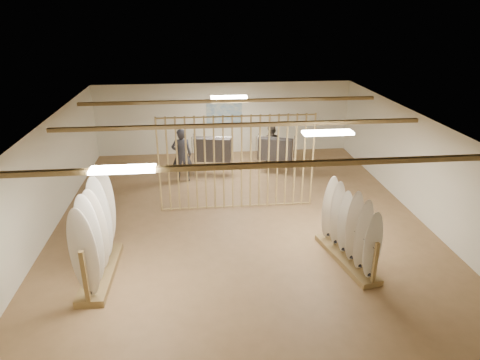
{
  "coord_description": "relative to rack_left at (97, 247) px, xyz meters",
  "views": [
    {
      "loc": [
        -1.11,
        -10.58,
        5.55
      ],
      "look_at": [
        0.0,
        0.0,
        1.2
      ],
      "focal_mm": 32.0,
      "sensor_mm": 36.0,
      "label": 1
    }
  ],
  "objects": [
    {
      "name": "floor",
      "position": [
        3.34,
        2.34,
        -0.73
      ],
      "size": [
        12.0,
        12.0,
        0.0
      ],
      "primitive_type": "plane",
      "color": "olive",
      "rests_on": "ground"
    },
    {
      "name": "ceiling",
      "position": [
        3.34,
        2.34,
        2.07
      ],
      "size": [
        12.0,
        12.0,
        0.0
      ],
      "primitive_type": "plane",
      "rotation": [
        3.14,
        0.0,
        0.0
      ],
      "color": "gray",
      "rests_on": "ground"
    },
    {
      "name": "wall_back",
      "position": [
        3.34,
        8.34,
        0.67
      ],
      "size": [
        12.0,
        0.0,
        12.0
      ],
      "primitive_type": "plane",
      "rotation": [
        1.57,
        0.0,
        0.0
      ],
      "color": "white",
      "rests_on": "ground"
    },
    {
      "name": "wall_front",
      "position": [
        3.34,
        -3.66,
        0.67
      ],
      "size": [
        12.0,
        0.0,
        12.0
      ],
      "primitive_type": "plane",
      "rotation": [
        -1.57,
        0.0,
        0.0
      ],
      "color": "white",
      "rests_on": "ground"
    },
    {
      "name": "wall_left",
      "position": [
        -1.66,
        2.34,
        0.67
      ],
      "size": [
        0.0,
        12.0,
        12.0
      ],
      "primitive_type": "plane",
      "rotation": [
        1.57,
        0.0,
        1.57
      ],
      "color": "white",
      "rests_on": "ground"
    },
    {
      "name": "wall_right",
      "position": [
        8.34,
        2.34,
        0.67
      ],
      "size": [
        0.0,
        12.0,
        12.0
      ],
      "primitive_type": "plane",
      "rotation": [
        1.57,
        0.0,
        -1.57
      ],
      "color": "white",
      "rests_on": "ground"
    },
    {
      "name": "ceiling_slats",
      "position": [
        3.34,
        2.34,
        1.99
      ],
      "size": [
        9.5,
        6.12,
        0.1
      ],
      "primitive_type": "cube",
      "color": "olive",
      "rests_on": "ground"
    },
    {
      "name": "light_panels",
      "position": [
        3.34,
        2.34,
        2.01
      ],
      "size": [
        1.2,
        0.35,
        0.06
      ],
      "primitive_type": "cube",
      "color": "white",
      "rests_on": "ground"
    },
    {
      "name": "bamboo_partition",
      "position": [
        3.34,
        3.14,
        0.67
      ],
      "size": [
        4.45,
        0.05,
        2.78
      ],
      "color": "tan",
      "rests_on": "ground"
    },
    {
      "name": "poster",
      "position": [
        3.34,
        8.32,
        0.87
      ],
      "size": [
        1.4,
        0.03,
        0.9
      ],
      "primitive_type": "cube",
      "color": "#3373B3",
      "rests_on": "ground"
    },
    {
      "name": "rack_left",
      "position": [
        0.0,
        0.0,
        0.0
      ],
      "size": [
        0.64,
        2.26,
        2.14
      ],
      "rotation": [
        0.0,
        0.0,
        -0.02
      ],
      "color": "olive",
      "rests_on": "floor"
    },
    {
      "name": "rack_right",
      "position": [
        5.6,
        0.02,
        -0.12
      ],
      "size": [
        0.93,
        2.27,
        1.79
      ],
      "rotation": [
        0.0,
        0.0,
        0.2
      ],
      "color": "olive",
      "rests_on": "floor"
    },
    {
      "name": "clothing_rack_a",
      "position": [
        2.75,
        5.83,
        0.21
      ],
      "size": [
        1.33,
        0.55,
        1.45
      ],
      "rotation": [
        0.0,
        0.0,
        -0.17
      ],
      "color": "silver",
      "rests_on": "floor"
    },
    {
      "name": "clothing_rack_b",
      "position": [
        4.94,
        5.78,
        0.17
      ],
      "size": [
        1.23,
        0.72,
        1.38
      ],
      "rotation": [
        0.0,
        0.0,
        -0.36
      ],
      "color": "silver",
      "rests_on": "floor"
    },
    {
      "name": "shopper_a",
      "position": [
        1.71,
        5.42,
        0.31
      ],
      "size": [
        0.8,
        0.57,
        2.08
      ],
      "primitive_type": "imported",
      "rotation": [
        0.0,
        0.0,
        3.23
      ],
      "color": "#2B2C33",
      "rests_on": "floor"
    },
    {
      "name": "shopper_b",
      "position": [
        4.98,
        6.64,
        0.12
      ],
      "size": [
        1.03,
        0.96,
        1.7
      ],
      "primitive_type": "imported",
      "rotation": [
        0.0,
        0.0,
        -0.5
      ],
      "color": "#3E3630",
      "rests_on": "floor"
    }
  ]
}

